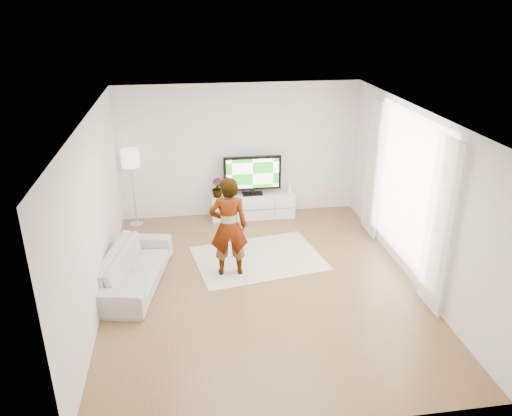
{
  "coord_description": "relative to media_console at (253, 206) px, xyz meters",
  "views": [
    {
      "loc": [
        -1.12,
        -6.96,
        4.38
      ],
      "look_at": [
        -0.03,
        0.4,
        1.21
      ],
      "focal_mm": 35.0,
      "sensor_mm": 36.0,
      "label": 1
    }
  ],
  "objects": [
    {
      "name": "floor",
      "position": [
        -0.24,
        -2.76,
        -0.25
      ],
      "size": [
        6.0,
        6.0,
        0.0
      ],
      "primitive_type": "plane",
      "color": "olive",
      "rests_on": "ground"
    },
    {
      "name": "ceiling",
      "position": [
        -0.24,
        -2.76,
        2.55
      ],
      "size": [
        6.0,
        6.0,
        0.0
      ],
      "primitive_type": "plane",
      "color": "white",
      "rests_on": "wall_back"
    },
    {
      "name": "wall_left",
      "position": [
        -2.74,
        -2.76,
        1.15
      ],
      "size": [
        0.02,
        6.0,
        2.8
      ],
      "primitive_type": "cube",
      "color": "silver",
      "rests_on": "floor"
    },
    {
      "name": "wall_right",
      "position": [
        2.26,
        -2.76,
        1.15
      ],
      "size": [
        0.02,
        6.0,
        2.8
      ],
      "primitive_type": "cube",
      "color": "silver",
      "rests_on": "floor"
    },
    {
      "name": "wall_back",
      "position": [
        -0.24,
        0.24,
        1.15
      ],
      "size": [
        5.0,
        0.02,
        2.8
      ],
      "primitive_type": "cube",
      "color": "silver",
      "rests_on": "floor"
    },
    {
      "name": "wall_front",
      "position": [
        -0.24,
        -5.76,
        1.15
      ],
      "size": [
        5.0,
        0.02,
        2.8
      ],
      "primitive_type": "cube",
      "color": "silver",
      "rests_on": "floor"
    },
    {
      "name": "window",
      "position": [
        2.24,
        -2.46,
        1.2
      ],
      "size": [
        0.01,
        2.6,
        2.5
      ],
      "primitive_type": "cube",
      "color": "white",
      "rests_on": "wall_right"
    },
    {
      "name": "curtain_near",
      "position": [
        2.16,
        -3.76,
        1.1
      ],
      "size": [
        0.04,
        0.7,
        2.6
      ],
      "primitive_type": "cube",
      "color": "white",
      "rests_on": "floor"
    },
    {
      "name": "curtain_far",
      "position": [
        2.16,
        -1.16,
        1.1
      ],
      "size": [
        0.04,
        0.7,
        2.6
      ],
      "primitive_type": "cube",
      "color": "white",
      "rests_on": "floor"
    },
    {
      "name": "media_console",
      "position": [
        0.0,
        0.0,
        0.0
      ],
      "size": [
        1.76,
        0.5,
        0.49
      ],
      "color": "white",
      "rests_on": "floor"
    },
    {
      "name": "television",
      "position": [
        0.0,
        0.03,
        0.7
      ],
      "size": [
        1.21,
        0.24,
        0.84
      ],
      "color": "black",
      "rests_on": "media_console"
    },
    {
      "name": "game_console",
      "position": [
        0.77,
        -0.0,
        0.34
      ],
      "size": [
        0.07,
        0.15,
        0.2
      ],
      "rotation": [
        0.0,
        0.0,
        0.22
      ],
      "color": "white",
      "rests_on": "media_console"
    },
    {
      "name": "potted_plant",
      "position": [
        -0.75,
        0.0,
        0.45
      ],
      "size": [
        0.26,
        0.26,
        0.41
      ],
      "primitive_type": "imported",
      "rotation": [
        0.0,
        0.0,
        -0.15
      ],
      "color": "#3F7238",
      "rests_on": "media_console"
    },
    {
      "name": "rug",
      "position": [
        -0.16,
        -1.88,
        -0.24
      ],
      "size": [
        2.46,
        1.96,
        0.01
      ],
      "primitive_type": "cube",
      "rotation": [
        0.0,
        0.0,
        0.17
      ],
      "color": "beige",
      "rests_on": "floor"
    },
    {
      "name": "player",
      "position": [
        -0.72,
        -2.32,
        0.63
      ],
      "size": [
        0.64,
        0.43,
        1.73
      ],
      "primitive_type": "imported",
      "rotation": [
        0.0,
        0.0,
        3.11
      ],
      "color": "#334772",
      "rests_on": "rug"
    },
    {
      "name": "sofa",
      "position": [
        -2.29,
        -2.45,
        0.06
      ],
      "size": [
        1.2,
        2.19,
        0.61
      ],
      "primitive_type": "imported",
      "rotation": [
        0.0,
        0.0,
        1.37
      ],
      "color": "#B3B3AE",
      "rests_on": "floor"
    },
    {
      "name": "floor_lamp",
      "position": [
        -2.44,
        -0.06,
        1.12
      ],
      "size": [
        0.36,
        0.36,
        1.61
      ],
      "color": "silver",
      "rests_on": "floor"
    }
  ]
}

